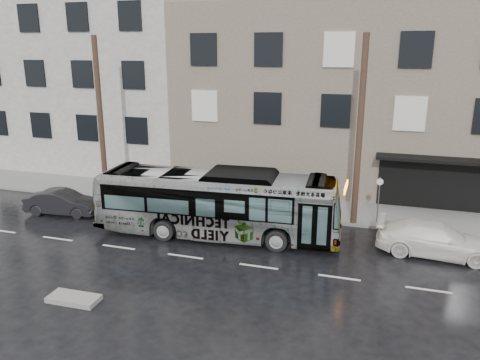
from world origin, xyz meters
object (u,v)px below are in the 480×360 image
object	(u,v)px
utility_pole_front	(360,133)
dark_sedan	(63,202)
white_sedan	(435,239)
bus	(217,203)
sign_post	(378,201)
utility_pole_rear	(101,120)

from	to	relation	value
utility_pole_front	dark_sedan	bearing A→B (deg)	-169.04
white_sedan	bus	bearing A→B (deg)	97.32
dark_sedan	bus	bearing A→B (deg)	-99.02
utility_pole_front	sign_post	world-z (taller)	utility_pole_front
utility_pole_front	utility_pole_rear	world-z (taller)	same
utility_pole_rear	utility_pole_front	bearing A→B (deg)	0.00
white_sedan	dark_sedan	xyz separation A→B (m)	(-18.32, -0.37, -0.06)
utility_pole_rear	dark_sedan	xyz separation A→B (m)	(-0.78, -2.86, -4.01)
utility_pole_front	utility_pole_rear	xyz separation A→B (m)	(-14.00, 0.00, 0.00)
dark_sedan	sign_post	bearing A→B (deg)	-86.54
white_sedan	dark_sedan	distance (m)	18.32
utility_pole_rear	white_sedan	bearing A→B (deg)	-8.09
white_sedan	dark_sedan	world-z (taller)	white_sedan
dark_sedan	white_sedan	bearing A→B (deg)	-95.60
utility_pole_rear	sign_post	distance (m)	15.46
bus	dark_sedan	bearing A→B (deg)	83.76
sign_post	white_sedan	distance (m)	3.54
bus	white_sedan	distance (m)	9.60
white_sedan	sign_post	bearing A→B (deg)	47.30
sign_post	bus	size ratio (longest dim) A/B	0.21
bus	white_sedan	world-z (taller)	bus
utility_pole_front	white_sedan	size ratio (longest dim) A/B	1.87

